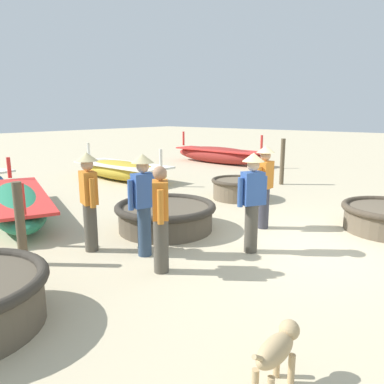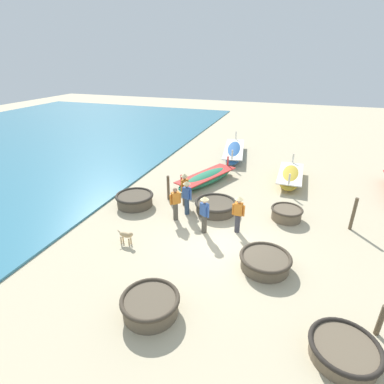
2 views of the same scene
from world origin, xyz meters
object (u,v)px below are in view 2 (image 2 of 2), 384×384
Objects in this scene: mooring_post_mid_beach at (353,214)px; mooring_post_shoreline at (168,188)px; fisherman_with_hat at (204,212)px; dog at (126,235)px; coracle_weathered at (150,304)px; coracle_front_right at (344,350)px; coracle_beside_post at (287,213)px; coracle_tilted at (216,206)px; fisherman_hauling at (175,203)px; long_boat_green_hull at (234,151)px; mooring_post_inland at (381,320)px; fisherman_by_coracle at (238,212)px; long_boat_red_hull at (206,178)px; fisherman_crouching at (185,187)px; coracle_front_left at (135,199)px; long_boat_ochre_hull at (290,176)px; coracle_far_left at (265,261)px; fisherman_standing_left at (187,195)px.

mooring_post_mid_beach is 8.54m from mooring_post_shoreline.
fisherman_with_hat reaches higher than dog.
coracle_front_right is at bearing 2.84° from coracle_weathered.
coracle_beside_post reaches higher than coracle_tilted.
coracle_front_right is 1.10× the size of fisherman_hauling.
mooring_post_inland is at bearing -64.04° from long_boat_green_hull.
long_boat_green_hull is 3.52× the size of fisherman_with_hat.
dog is at bearing -150.04° from fisherman_by_coracle.
fisherman_crouching is at bearing -94.10° from long_boat_red_hull.
coracle_front_left is 0.45× the size of long_boat_ochre_hull.
coracle_front_right is 1.03× the size of fisherman_by_coracle.
mooring_post_shoreline is (-2.66, 0.51, 0.35)m from coracle_tilted.
coracle_beside_post is 0.71× the size of coracle_tilted.
coracle_front_left is 5.38m from fisherman_by_coracle.
fisherman_crouching is 2.43× the size of dog.
long_boat_green_hull reaches higher than dog.
coracle_beside_post is 5.89m from mooring_post_shoreline.
fisherman_with_hat is (3.98, -1.25, 0.63)m from coracle_front_left.
fisherman_crouching is (-1.47, 6.79, 0.64)m from coracle_weathered.
mooring_post_mid_beach is at bearing 1.33° from fisherman_crouching.
long_boat_ochre_hull is at bearing 45.19° from fisherman_crouching.
coracle_front_right is 8.20m from fisherman_hauling.
fisherman_hauling is (-4.23, 2.15, 0.55)m from coracle_far_left.
fisherman_with_hat reaches higher than mooring_post_mid_beach.
coracle_front_left reaches higher than coracle_beside_post.
long_boat_ochre_hull is at bearing 52.38° from fisherman_standing_left.
coracle_tilted is 1.36× the size of mooring_post_mid_beach.
fisherman_crouching is at bearing -94.42° from long_boat_green_hull.
coracle_front_right is at bearing -41.93° from fisherman_with_hat.
coracle_front_left is (-3.79, 5.93, 0.01)m from coracle_weathered.
long_boat_green_hull is at bearing 96.32° from coracle_tilted.
mooring_post_mid_beach reaches higher than coracle_far_left.
fisherman_standing_left is at bearing 162.87° from fisherman_by_coracle.
fisherman_hauling is 2.69m from dog.
mooring_post_inland is (7.10, -4.62, -0.47)m from fisherman_standing_left.
long_boat_red_hull is at bearing 158.67° from mooring_post_mid_beach.
fisherman_by_coracle is (2.54, -0.78, 0.00)m from fisherman_standing_left.
coracle_weathered is (-2.88, -3.13, 0.03)m from coracle_far_left.
fisherman_standing_left is (-6.16, 5.69, 0.69)m from coracle_front_right.
fisherman_by_coracle is at bearing -59.52° from long_boat_red_hull.
fisherman_hauling is at bearing -138.71° from coracle_tilted.
coracle_beside_post is 0.24× the size of long_boat_green_hull.
coracle_tilted is 4.02m from coracle_front_left.
fisherman_crouching is (-0.42, 0.85, 0.00)m from fisherman_standing_left.
coracle_weathered is 0.37× the size of long_boat_red_hull.
coracle_front_left is at bearing -137.60° from mooring_post_shoreline.
dog is (-2.47, 2.87, 0.06)m from coracle_weathered.
coracle_front_left is (-7.19, -1.04, 0.03)m from coracle_beside_post.
fisherman_by_coracle is (-3.62, 4.91, 0.69)m from coracle_front_right.
long_boat_ochre_hull reaches higher than coracle_beside_post.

